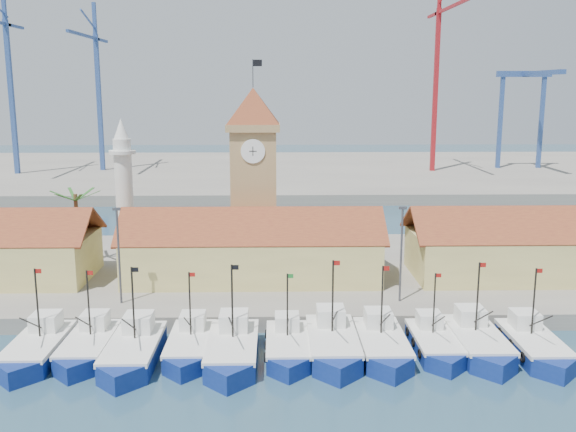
{
  "coord_description": "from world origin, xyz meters",
  "views": [
    {
      "loc": [
        2.29,
        -45.22,
        21.09
      ],
      "look_at": [
        3.65,
        18.0,
        8.49
      ],
      "focal_mm": 40.0,
      "sensor_mm": 36.0,
      "label": 1
    }
  ],
  "objects_px": {
    "boat_5": "(288,348)",
    "clock_tower": "(254,172)",
    "boat_0": "(37,351)",
    "minaret": "(124,189)"
  },
  "relations": [
    {
      "from": "clock_tower",
      "to": "boat_5",
      "type": "bearing_deg",
      "value": -81.92
    },
    {
      "from": "boat_0",
      "to": "boat_5",
      "type": "height_order",
      "value": "boat_0"
    },
    {
      "from": "boat_5",
      "to": "clock_tower",
      "type": "xyz_separation_m",
      "value": [
        -3.29,
        23.15,
        11.23
      ]
    },
    {
      "from": "boat_0",
      "to": "clock_tower",
      "type": "distance_m",
      "value": 30.69
    },
    {
      "from": "boat_5",
      "to": "clock_tower",
      "type": "relative_size",
      "value": 0.41
    },
    {
      "from": "boat_5",
      "to": "minaret",
      "type": "distance_m",
      "value": 32.38
    },
    {
      "from": "boat_5",
      "to": "clock_tower",
      "type": "height_order",
      "value": "clock_tower"
    },
    {
      "from": "boat_0",
      "to": "boat_5",
      "type": "xyz_separation_m",
      "value": [
        19.83,
        0.15,
        -0.06
      ]
    },
    {
      "from": "minaret",
      "to": "clock_tower",
      "type": "bearing_deg",
      "value": -7.61
    },
    {
      "from": "clock_tower",
      "to": "minaret",
      "type": "bearing_deg",
      "value": 172.39
    }
  ]
}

